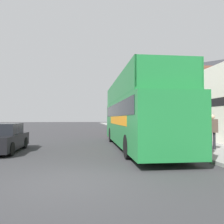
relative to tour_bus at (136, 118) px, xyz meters
The scene contains 9 objects.
ground_plane 14.97m from the tour_bus, 103.11° to the left, with size 144.00×144.00×0.00m, color #333335.
sidewalk 12.18m from the tour_bus, 72.14° to the left, with size 3.67×108.00×0.14m.
brick_terrace_rear 14.97m from the tour_bus, 54.80° to the left, with size 6.00×17.62×8.10m.
tour_bus is the anchor object (origin of this frame).
parked_car_ahead_of_bus 8.93m from the tour_bus, 85.25° to the left, with size 2.02×4.51×1.36m.
parked_car_far_side 7.40m from the tour_bus, behind, with size 1.92×4.22×1.47m.
pedestrian_second 4.13m from the tour_bus, 31.52° to the right, with size 0.47×0.26×1.80m.
lamp_post_nearest 3.28m from the tour_bus, 35.37° to the right, with size 0.35×0.35×4.70m.
lamp_post_second 7.13m from the tour_bus, 70.67° to the left, with size 0.35×0.35×4.96m.
Camera 1 is at (0.40, -6.16, 1.75)m, focal length 35.00 mm.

